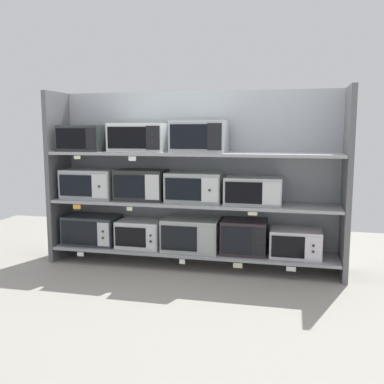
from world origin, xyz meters
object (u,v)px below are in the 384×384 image
(microwave_2, at_px, (192,234))
(microwave_6, at_px, (141,185))
(microwave_10, at_px, (139,137))
(microwave_3, at_px, (244,237))
(microwave_7, at_px, (195,187))
(microwave_1, at_px, (141,233))
(microwave_4, at_px, (296,243))
(microwave_0, at_px, (92,230))
(microwave_11, at_px, (199,136))
(microwave_9, at_px, (85,138))
(microwave_5, at_px, (91,184))
(microwave_8, at_px, (254,191))

(microwave_2, bearing_deg, microwave_6, 179.99)
(microwave_10, bearing_deg, microwave_3, -0.01)
(microwave_3, bearing_deg, microwave_2, 179.97)
(microwave_6, height_order, microwave_7, microwave_6)
(microwave_2, height_order, microwave_10, microwave_10)
(microwave_1, relative_size, microwave_2, 0.81)
(microwave_4, bearing_deg, microwave_3, -179.99)
(microwave_0, relative_size, microwave_11, 1.07)
(microwave_4, height_order, microwave_9, microwave_9)
(microwave_10, bearing_deg, microwave_2, 0.00)
(microwave_11, bearing_deg, microwave_1, 179.99)
(microwave_1, height_order, microwave_10, microwave_10)
(microwave_7, bearing_deg, microwave_4, -0.01)
(microwave_0, bearing_deg, microwave_1, 0.04)
(microwave_3, distance_m, microwave_7, 0.71)
(microwave_5, height_order, microwave_9, microwave_9)
(microwave_5, bearing_deg, microwave_1, -0.00)
(microwave_3, height_order, microwave_8, microwave_8)
(microwave_1, xyz_separation_m, microwave_10, (-0.00, -0.00, 1.01))
(microwave_1, distance_m, microwave_8, 1.28)
(microwave_5, xyz_separation_m, microwave_10, (0.56, -0.00, 0.50))
(microwave_11, bearing_deg, microwave_7, 179.91)
(microwave_0, bearing_deg, microwave_4, 0.00)
(microwave_2, relative_size, microwave_8, 1.03)
(microwave_1, height_order, microwave_5, microwave_5)
(microwave_0, relative_size, microwave_2, 1.00)
(microwave_1, bearing_deg, microwave_6, 0.08)
(microwave_7, xyz_separation_m, microwave_10, (-0.59, -0.00, 0.50))
(microwave_0, distance_m, microwave_3, 1.66)
(microwave_4, relative_size, microwave_5, 0.87)
(microwave_0, height_order, microwave_4, microwave_0)
(microwave_9, xyz_separation_m, microwave_11, (1.25, 0.00, 0.02))
(microwave_1, xyz_separation_m, microwave_4, (1.60, -0.00, -0.01))
(microwave_1, distance_m, microwave_9, 1.17)
(microwave_0, xyz_separation_m, microwave_8, (1.74, 0.00, 0.48))
(microwave_4, distance_m, microwave_6, 1.67)
(microwave_2, relative_size, microwave_6, 1.12)
(microwave_7, height_order, microwave_10, microwave_10)
(microwave_5, xyz_separation_m, microwave_7, (1.15, -0.00, -0.00))
(microwave_4, bearing_deg, microwave_6, 179.99)
(microwave_6, bearing_deg, microwave_7, -0.00)
(microwave_1, relative_size, microwave_8, 0.84)
(microwave_1, height_order, microwave_11, microwave_11)
(microwave_10, bearing_deg, microwave_0, -179.97)
(microwave_2, distance_m, microwave_3, 0.54)
(microwave_3, height_order, microwave_4, microwave_3)
(microwave_6, height_order, microwave_9, microwave_9)
(microwave_0, height_order, microwave_9, microwave_9)
(microwave_8, height_order, microwave_10, microwave_10)
(microwave_0, distance_m, microwave_8, 1.81)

